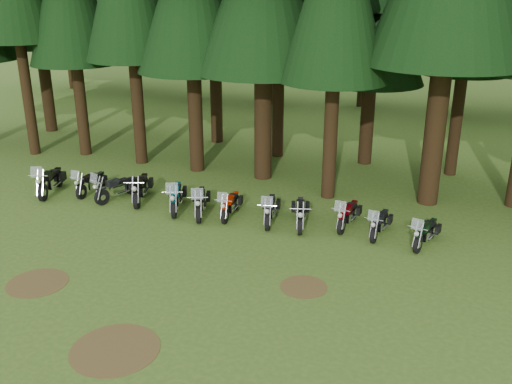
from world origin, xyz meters
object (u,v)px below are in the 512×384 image
motorcycle_1 (91,183)px  motorcycle_9 (348,215)px  motorcycle_4 (176,198)px  motorcycle_11 (425,233)px  motorcycle_0 (50,182)px  motorcycle_3 (141,189)px  motorcycle_10 (379,224)px  motorcycle_2 (117,189)px  motorcycle_6 (230,205)px  motorcycle_8 (300,214)px  motorcycle_5 (200,203)px  motorcycle_7 (270,210)px

motorcycle_1 → motorcycle_9: (10.83, 0.27, 0.01)m
motorcycle_4 → motorcycle_11: (9.39, 0.05, -0.07)m
motorcycle_0 → motorcycle_11: (15.19, 0.25, -0.09)m
motorcycle_3 → motorcycle_10: size_ratio=1.15×
motorcycle_2 → motorcycle_9: motorcycle_2 is taller
motorcycle_6 → motorcycle_9: bearing=0.8°
motorcycle_3 → motorcycle_8: 6.77m
motorcycle_5 → motorcycle_8: (3.87, 0.32, -0.03)m
motorcycle_3 → motorcycle_4: bearing=-32.3°
motorcycle_7 → motorcycle_11: motorcycle_7 is taller
motorcycle_10 → motorcycle_3: bearing=-174.2°
motorcycle_0 → motorcycle_8: (10.76, 0.40, -0.06)m
motorcycle_1 → motorcycle_4: size_ratio=0.89×
motorcycle_0 → motorcycle_3: motorcycle_0 is taller
motorcycle_2 → motorcycle_9: bearing=21.6°
motorcycle_9 → motorcycle_10: 1.25m
motorcycle_6 → motorcycle_3: bearing=169.7°
motorcycle_2 → motorcycle_5: motorcycle_5 is taller
motorcycle_7 → motorcycle_9: bearing=-1.5°
motorcycle_9 → motorcycle_11: 2.85m
motorcycle_0 → motorcycle_1: 1.69m
motorcycle_1 → motorcycle_7: motorcycle_7 is taller
motorcycle_10 → motorcycle_11: motorcycle_11 is taller
motorcycle_11 → motorcycle_5: bearing=-164.2°
motorcycle_8 → motorcycle_9: motorcycle_9 is taller
motorcycle_2 → motorcycle_7: size_ratio=0.98×
motorcycle_4 → motorcycle_7: bearing=-19.8°
motorcycle_7 → motorcycle_3: bearing=164.4°
motorcycle_3 → motorcycle_7: 5.63m
motorcycle_8 → motorcycle_10: motorcycle_10 is taller
motorcycle_5 → motorcycle_10: 6.73m
motorcycle_11 → motorcycle_10: bearing=-175.5°
motorcycle_1 → motorcycle_7: 8.04m
motorcycle_7 → motorcycle_4: bearing=169.0°
motorcycle_0 → motorcycle_9: (12.41, 0.89, -0.07)m
motorcycle_5 → motorcycle_6: size_ratio=1.09×
motorcycle_2 → motorcycle_6: bearing=18.0°
motorcycle_3 → motorcycle_11: bearing=-21.7°
motorcycle_7 → motorcycle_11: (5.57, -0.08, -0.04)m
motorcycle_4 → motorcycle_9: motorcycle_4 is taller
motorcycle_9 → motorcycle_2: bearing=-171.2°
motorcycle_1 → motorcycle_3: size_ratio=0.89×
motorcycle_9 → motorcycle_10: motorcycle_9 is taller
motorcycle_1 → motorcycle_10: size_ratio=1.02×
motorcycle_1 → motorcycle_2: (1.43, -0.25, 0.03)m
motorcycle_1 → motorcycle_5: motorcycle_5 is taller
motorcycle_3 → motorcycle_6: size_ratio=1.12×
motorcycle_2 → motorcycle_10: size_ratio=1.08×
motorcycle_0 → motorcycle_3: bearing=-9.2°
motorcycle_2 → motorcycle_7: bearing=18.1°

